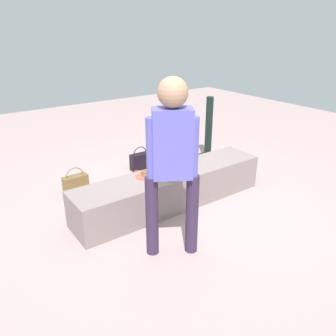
{
  "coord_description": "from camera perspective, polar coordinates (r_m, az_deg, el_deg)",
  "views": [
    {
      "loc": [
        -2.11,
        -2.88,
        1.99
      ],
      "look_at": [
        -0.3,
        -0.35,
        0.67
      ],
      "focal_mm": 36.06,
      "sensor_mm": 36.0,
      "label": 1
    }
  ],
  "objects": [
    {
      "name": "handbag_brown_canvas",
      "position": [
        4.48,
        -15.33,
        -2.56
      ],
      "size": [
        0.32,
        0.12,
        0.34
      ],
      "color": "brown",
      "rests_on": "ground_plane"
    },
    {
      "name": "child_seated",
      "position": [
        3.8,
        -0.34,
        2.07
      ],
      "size": [
        0.28,
        0.34,
        0.48
      ],
      "color": "#152F4B",
      "rests_on": "concrete_ledge"
    },
    {
      "name": "railing_post",
      "position": [
        5.37,
        6.82,
        5.21
      ],
      "size": [
        0.36,
        0.36,
        1.0
      ],
      "color": "black",
      "rests_on": "ground_plane"
    },
    {
      "name": "party_cup_red",
      "position": [
        4.79,
        -5.29,
        -1.05
      ],
      "size": [
        0.08,
        0.08,
        0.09
      ],
      "primitive_type": "cylinder",
      "color": "red",
      "rests_on": "ground_plane"
    },
    {
      "name": "adult_standing",
      "position": [
        2.84,
        0.75,
        2.23
      ],
      "size": [
        0.43,
        0.34,
        1.63
      ],
      "color": "#342440",
      "rests_on": "ground_plane"
    },
    {
      "name": "water_bottle_near_gift",
      "position": [
        4.52,
        -3.5,
        -1.79
      ],
      "size": [
        0.07,
        0.07,
        0.22
      ],
      "color": "silver",
      "rests_on": "ground_plane"
    },
    {
      "name": "handbag_black_leather",
      "position": [
        5.03,
        -4.7,
        1.18
      ],
      "size": [
        0.3,
        0.13,
        0.35
      ],
      "color": "black",
      "rests_on": "ground_plane"
    },
    {
      "name": "ground_plane",
      "position": [
        4.09,
        0.58,
        -6.12
      ],
      "size": [
        12.0,
        12.0,
        0.0
      ],
      "primitive_type": "plane",
      "color": "#A98E8E"
    },
    {
      "name": "concrete_ledge",
      "position": [
        3.99,
        0.59,
        -3.48
      ],
      "size": [
        2.4,
        0.51,
        0.42
      ],
      "primitive_type": "cube",
      "color": "gray",
      "rests_on": "ground_plane"
    },
    {
      "name": "cake_plate",
      "position": [
        3.79,
        -3.82,
        -1.16
      ],
      "size": [
        0.22,
        0.22,
        0.07
      ],
      "color": "#E0594C",
      "rests_on": "concrete_ledge"
    },
    {
      "name": "gift_bag",
      "position": [
        4.65,
        2.06,
        -0.43
      ],
      "size": [
        0.19,
        0.1,
        0.32
      ],
      "color": "gold",
      "rests_on": "ground_plane"
    }
  ]
}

